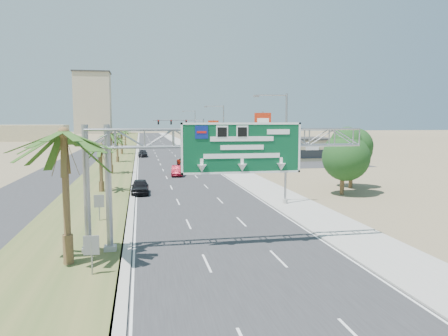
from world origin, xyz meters
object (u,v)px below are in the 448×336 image
sign_gantry (215,147)px  car_left_lane (140,187)px  signal_mast (194,134)px  pole_sign_red_near (263,125)px  pole_sign_blue (247,136)px  pole_sign_red_far (213,128)px  car_mid_lane (177,171)px  car_right_lane (185,162)px  car_far (143,154)px  palm_near (64,134)px  store_building (283,149)px

sign_gantry → car_left_lane: (-4.44, 20.33, -5.30)m
signal_mast → pole_sign_red_near: size_ratio=1.15×
pole_sign_blue → pole_sign_red_far: pole_sign_red_far is taller
car_mid_lane → car_right_lane: car_mid_lane is taller
signal_mast → car_mid_lane: (-5.60, -27.47, -4.13)m
car_mid_lane → car_right_lane: size_ratio=0.95×
car_left_lane → car_far: (0.60, 47.30, -0.07)m
palm_near → store_building: palm_near is taller
palm_near → car_right_lane: bearing=77.4°
pole_sign_red_near → pole_sign_blue: bearing=101.4°
car_left_lane → pole_sign_blue: (16.55, 21.03, 4.40)m
pole_sign_red_far → car_right_lane: bearing=-113.9°
signal_mast → pole_sign_blue: 21.51m
signal_mast → car_left_lane: bearing=-104.4°
car_left_lane → pole_sign_red_far: pole_sign_red_far is taller
palm_near → pole_sign_red_near: bearing=60.6°
car_right_lane → car_far: (-6.90, 19.61, 0.05)m
sign_gantry → store_building: 60.77m
palm_near → car_mid_lane: bearing=76.5°
car_far → pole_sign_red_far: 15.83m
store_building → pole_sign_red_near: pole_sign_red_near is taller
car_left_lane → pole_sign_red_near: bearing=42.6°
pole_sign_red_near → car_right_lane: bearing=130.1°
car_right_lane → car_left_lane: bearing=-111.7°
car_mid_lane → sign_gantry: bearing=-84.4°
signal_mast → pole_sign_red_near: pole_sign_red_near is taller
car_mid_lane → pole_sign_blue: pole_sign_blue is taller
palm_near → pole_sign_red_far: (19.04, 67.65, -0.77)m
car_mid_lane → pole_sign_red_far: 33.24m
car_left_lane → pole_sign_blue: pole_sign_blue is taller
car_left_lane → pole_sign_blue: bearing=52.8°
car_left_lane → car_mid_lane: 15.13m
car_right_lane → pole_sign_red_near: pole_sign_red_near is taller
pole_sign_red_near → car_mid_lane: bearing=-173.6°
car_left_lane → car_right_lane: 28.68m
sign_gantry → pole_sign_blue: sign_gantry is taller
store_building → palm_near: bearing=-118.3°
pole_sign_blue → pole_sign_red_far: size_ratio=0.91×
car_far → pole_sign_red_near: 36.48m
car_far → store_building: bearing=-22.9°
palm_near → car_left_lane: palm_near is taller
car_right_lane → car_far: car_far is taller
sign_gantry → palm_near: palm_near is taller
palm_near → store_building: size_ratio=0.46×
sign_gantry → store_building: bearing=67.6°
car_mid_lane → pole_sign_red_far: (10.26, 31.15, 5.44)m
sign_gantry → store_building: (23.06, 56.07, -4.06)m
car_left_lane → car_far: car_left_lane is taller
store_building → car_mid_lane: 31.09m
pole_sign_red_near → sign_gantry: bearing=-110.1°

